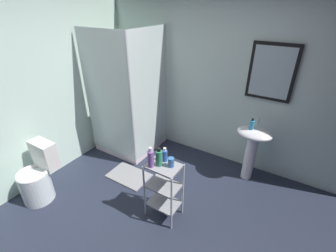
% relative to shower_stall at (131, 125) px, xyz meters
% --- Properties ---
extents(ground_plane, '(4.20, 4.20, 0.02)m').
position_rel_shower_stall_xyz_m(ground_plane, '(1.19, -1.23, -0.47)').
color(ground_plane, '#252A3C').
extents(wall_back, '(4.20, 0.14, 2.50)m').
position_rel_shower_stall_xyz_m(wall_back, '(1.20, 0.62, 0.79)').
color(wall_back, silver).
rests_on(wall_back, ground_plane).
extents(wall_left, '(0.10, 4.20, 2.50)m').
position_rel_shower_stall_xyz_m(wall_left, '(-0.66, -1.23, 0.79)').
color(wall_left, silver).
rests_on(wall_left, ground_plane).
extents(shower_stall, '(0.92, 0.92, 2.00)m').
position_rel_shower_stall_xyz_m(shower_stall, '(0.00, 0.00, 0.00)').
color(shower_stall, white).
rests_on(shower_stall, ground_plane).
extents(pedestal_sink, '(0.46, 0.37, 0.81)m').
position_rel_shower_stall_xyz_m(pedestal_sink, '(1.91, 0.29, 0.12)').
color(pedestal_sink, white).
rests_on(pedestal_sink, ground_plane).
extents(sink_faucet, '(0.03, 0.03, 0.10)m').
position_rel_shower_stall_xyz_m(sink_faucet, '(1.91, 0.41, 0.40)').
color(sink_faucet, silver).
rests_on(sink_faucet, pedestal_sink).
extents(toilet, '(0.37, 0.49, 0.76)m').
position_rel_shower_stall_xyz_m(toilet, '(-0.29, -1.51, -0.15)').
color(toilet, white).
rests_on(toilet, ground_plane).
extents(storage_cart, '(0.38, 0.28, 0.74)m').
position_rel_shower_stall_xyz_m(storage_cart, '(1.24, -0.92, -0.03)').
color(storage_cart, silver).
rests_on(storage_cart, ground_plane).
extents(hand_soap_bottle, '(0.06, 0.06, 0.15)m').
position_rel_shower_stall_xyz_m(hand_soap_bottle, '(1.85, 0.27, 0.41)').
color(hand_soap_bottle, '#389ED1').
rests_on(hand_soap_bottle, pedestal_sink).
extents(body_wash_bottle_green, '(0.07, 0.07, 0.22)m').
position_rel_shower_stall_xyz_m(body_wash_bottle_green, '(1.19, -0.93, 0.37)').
color(body_wash_bottle_green, '#308D5F').
rests_on(body_wash_bottle_green, storage_cart).
extents(shampoo_bottle_blue, '(0.06, 0.06, 0.17)m').
position_rel_shower_stall_xyz_m(shampoo_bottle_blue, '(1.20, -0.84, 0.35)').
color(shampoo_bottle_blue, '#3056B3').
rests_on(shampoo_bottle_blue, storage_cart).
extents(conditioner_bottle_purple, '(0.07, 0.07, 0.24)m').
position_rel_shower_stall_xyz_m(conditioner_bottle_purple, '(1.13, -1.00, 0.38)').
color(conditioner_bottle_purple, '#8353A8').
rests_on(conditioner_bottle_purple, storage_cart).
extents(rinse_cup, '(0.07, 0.07, 0.11)m').
position_rel_shower_stall_xyz_m(rinse_cup, '(1.31, -0.89, 0.33)').
color(rinse_cup, '#3870B2').
rests_on(rinse_cup, storage_cart).
extents(bath_mat, '(0.60, 0.40, 0.02)m').
position_rel_shower_stall_xyz_m(bath_mat, '(0.42, -0.61, -0.45)').
color(bath_mat, gray).
rests_on(bath_mat, ground_plane).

